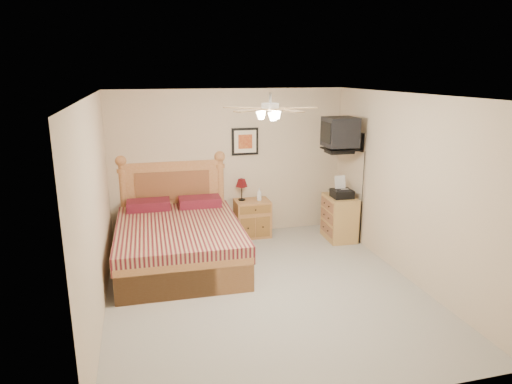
{
  "coord_description": "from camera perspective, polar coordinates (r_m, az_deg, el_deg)",
  "views": [
    {
      "loc": [
        -1.48,
        -5.26,
        2.77
      ],
      "look_at": [
        0.12,
        0.9,
        1.08
      ],
      "focal_mm": 32.0,
      "sensor_mm": 36.0,
      "label": 1
    }
  ],
  "objects": [
    {
      "name": "wall_back",
      "position": [
        7.8,
        -3.33,
        3.58
      ],
      "size": [
        4.0,
        0.04,
        2.5
      ],
      "primitive_type": "cube",
      "color": "beige",
      "rests_on": "ground"
    },
    {
      "name": "ceiling_fan",
      "position": [
        5.29,
        1.78,
        10.39
      ],
      "size": [
        1.14,
        1.14,
        0.28
      ],
      "primitive_type": null,
      "color": "white",
      "rests_on": "ceiling"
    },
    {
      "name": "bed",
      "position": [
        6.71,
        -9.72,
        -2.99
      ],
      "size": [
        1.78,
        2.32,
        1.48
      ],
      "primitive_type": null,
      "rotation": [
        0.0,
        0.0,
        -0.02
      ],
      "color": "#BB723A",
      "rests_on": "ground"
    },
    {
      "name": "wall_left",
      "position": [
        5.5,
        -19.38,
        -2.07
      ],
      "size": [
        0.04,
        4.5,
        2.5
      ],
      "primitive_type": "cube",
      "color": "beige",
      "rests_on": "ground"
    },
    {
      "name": "wall_front",
      "position": [
        3.68,
        10.74,
        -9.82
      ],
      "size": [
        4.0,
        0.04,
        2.5
      ],
      "primitive_type": "cube",
      "color": "beige",
      "rests_on": "ground"
    },
    {
      "name": "wall_right",
      "position": [
        6.49,
        18.4,
        0.52
      ],
      "size": [
        0.04,
        4.5,
        2.5
      ],
      "primitive_type": "cube",
      "color": "beige",
      "rests_on": "ground"
    },
    {
      "name": "fax_machine",
      "position": [
        7.63,
        10.73,
        0.58
      ],
      "size": [
        0.34,
        0.36,
        0.35
      ],
      "primitive_type": null,
      "rotation": [
        0.0,
        0.0,
        -0.04
      ],
      "color": "black",
      "rests_on": "dresser"
    },
    {
      "name": "framed_picture",
      "position": [
        7.78,
        -1.38,
        6.33
      ],
      "size": [
        0.46,
        0.04,
        0.46
      ],
      "primitive_type": "cube",
      "color": "black",
      "rests_on": "wall_back"
    },
    {
      "name": "floor",
      "position": [
        6.13,
        1.07,
        -12.05
      ],
      "size": [
        4.5,
        4.5,
        0.0
      ],
      "primitive_type": "plane",
      "color": "#A09C90",
      "rests_on": "ground"
    },
    {
      "name": "nightstand",
      "position": [
        7.88,
        -0.46,
        -3.29
      ],
      "size": [
        0.59,
        0.45,
        0.64
      ],
      "primitive_type": "cube",
      "rotation": [
        0.0,
        0.0,
        -0.01
      ],
      "color": "#AE6C3A",
      "rests_on": "ground"
    },
    {
      "name": "dresser",
      "position": [
        7.85,
        10.39,
        -3.18
      ],
      "size": [
        0.47,
        0.66,
        0.75
      ],
      "primitive_type": "cube",
      "rotation": [
        0.0,
        0.0,
        -0.05
      ],
      "color": "tan",
      "rests_on": "ground"
    },
    {
      "name": "table_lamp",
      "position": [
        7.77,
        -1.8,
        0.32
      ],
      "size": [
        0.23,
        0.23,
        0.37
      ],
      "primitive_type": null,
      "rotation": [
        0.0,
        0.0,
        -0.15
      ],
      "color": "#5B0F13",
      "rests_on": "nightstand"
    },
    {
      "name": "ceiling",
      "position": [
        5.47,
        1.2,
        12.01
      ],
      "size": [
        4.0,
        4.5,
        0.04
      ],
      "primitive_type": "cube",
      "color": "white",
      "rests_on": "ground"
    },
    {
      "name": "magazine_lower",
      "position": [
        7.89,
        9.57,
        -0.09
      ],
      "size": [
        0.28,
        0.33,
        0.03
      ],
      "primitive_type": "imported",
      "rotation": [
        0.0,
        0.0,
        -0.24
      ],
      "color": "beige",
      "rests_on": "dresser"
    },
    {
      "name": "lotion_bottle",
      "position": [
        7.75,
        0.4,
        -0.31
      ],
      "size": [
        0.09,
        0.09,
        0.22
      ],
      "primitive_type": "imported",
      "rotation": [
        0.0,
        0.0,
        0.07
      ],
      "color": "white",
      "rests_on": "nightstand"
    },
    {
      "name": "wall_tv",
      "position": [
        7.41,
        11.53,
        7.1
      ],
      "size": [
        0.56,
        0.46,
        0.58
      ],
      "primitive_type": null,
      "color": "black",
      "rests_on": "wall_right"
    },
    {
      "name": "magazine_upper",
      "position": [
        7.9,
        9.62,
        0.09
      ],
      "size": [
        0.26,
        0.29,
        0.02
      ],
      "primitive_type": "imported",
      "rotation": [
        0.0,
        0.0,
        0.43
      ],
      "color": "gray",
      "rests_on": "magazine_lower"
    }
  ]
}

